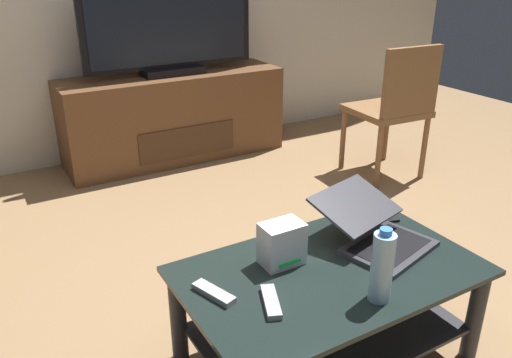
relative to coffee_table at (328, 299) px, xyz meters
name	(u,v)px	position (x,y,z in m)	size (l,w,h in m)	color
ground_plane	(285,320)	(-0.01, 0.25, -0.27)	(7.68, 7.68, 0.00)	olive
coffee_table	(328,299)	(0.00, 0.00, 0.00)	(1.03, 0.63, 0.39)	black
media_cabinet	(174,116)	(0.32, 2.24, 0.04)	(1.57, 0.47, 0.62)	brown
television	(170,30)	(0.32, 2.22, 0.65)	(1.20, 0.20, 0.62)	black
dining_chair	(395,105)	(1.41, 1.16, 0.24)	(0.46, 0.46, 0.89)	brown
laptop	(375,230)	(0.25, 0.05, 0.18)	(0.41, 0.46, 0.17)	#333338
router_box	(282,244)	(-0.12, 0.12, 0.20)	(0.15, 0.11, 0.15)	silver
water_bottle_near	(382,267)	(0.03, -0.21, 0.24)	(0.07, 0.07, 0.25)	#99C6E5
cell_phone	(384,214)	(0.44, 0.20, 0.13)	(0.07, 0.14, 0.01)	black
tv_remote	(271,302)	(-0.28, -0.07, 0.14)	(0.04, 0.16, 0.02)	#99999E
soundbar_remote	(214,293)	(-0.41, 0.06, 0.14)	(0.04, 0.16, 0.02)	#99999E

